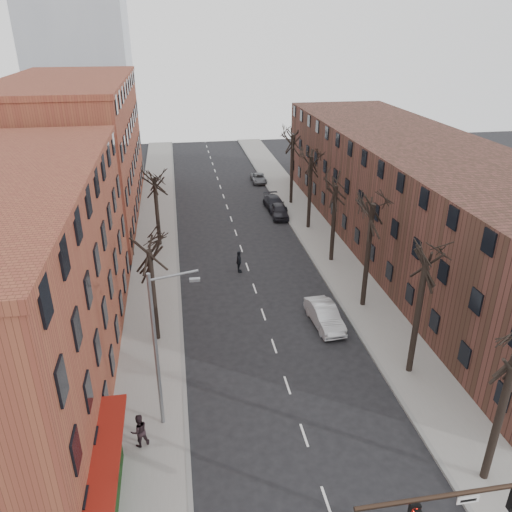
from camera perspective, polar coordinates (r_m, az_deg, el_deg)
name	(u,v)px	position (r m, az deg, el deg)	size (l,w,h in m)	color
sidewalk_left	(156,241)	(49.74, -11.36, 1.71)	(4.00, 90.00, 0.15)	gray
sidewalk_right	(314,231)	(51.52, 6.69, 2.87)	(4.00, 90.00, 0.15)	gray
building_left_far	(75,152)	(57.12, -19.98, 11.06)	(12.00, 28.00, 14.00)	brown
building_right	(416,196)	(48.35, 17.82, 6.55)	(12.00, 50.00, 10.00)	#532E26
awning_left	(114,493)	(25.89, -15.91, -24.60)	(1.20, 7.00, 0.15)	maroon
hedge	(108,502)	(24.77, -16.58, -25.36)	(0.80, 6.00, 1.00)	black
tree_right_a	(483,478)	(27.71, 24.51, -22.13)	(5.20, 5.20, 10.00)	black
tree_right_b	(408,372)	(32.69, 17.03, -12.55)	(5.20, 5.20, 10.80)	black
tree_right_c	(362,306)	(38.70, 12.05, -5.59)	(5.20, 5.20, 11.60)	black
tree_right_d	(331,261)	(45.32, 8.55, -0.55)	(5.20, 5.20, 10.00)	black
tree_right_e	(308,228)	(52.33, 5.97, 3.18)	(5.20, 5.20, 10.80)	black
tree_right_f	(291,203)	(59.60, 4.00, 6.01)	(5.20, 5.20, 11.60)	black
tree_left_a	(158,340)	(34.74, -11.15, -9.36)	(5.20, 5.20, 9.50)	black
tree_left_b	(160,245)	(48.83, -10.90, 1.20)	(5.20, 5.20, 9.50)	black
streetlight	(159,346)	(25.29, -11.03, -10.02)	(2.45, 0.22, 9.03)	slate
silver_sedan	(325,316)	(35.54, 7.85, -6.77)	(1.61, 4.61, 1.52)	#B6B9BD
parked_car_near	(279,211)	(54.95, 2.68, 5.18)	(1.72, 4.27, 1.46)	black
parked_car_mid	(275,203)	(57.33, 2.15, 6.03)	(2.00, 4.92, 1.43)	black
parked_car_far	(259,178)	(67.65, 0.30, 8.89)	(1.85, 4.02, 1.12)	slate
pedestrian_b	(139,431)	(26.77, -13.21, -18.85)	(0.89, 0.69, 1.83)	black
pedestrian_crossing	(239,262)	(42.43, -1.96, -0.66)	(1.13, 0.47, 1.93)	black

